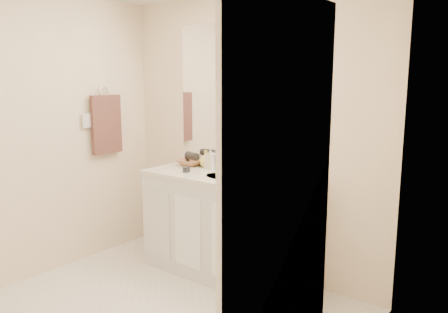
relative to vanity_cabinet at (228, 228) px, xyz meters
name	(u,v)px	position (x,y,z in m)	size (l,w,h in m)	color
wall_back	(247,134)	(0.00, 0.28, 0.77)	(2.60, 0.02, 2.40)	#FBE5C4
wall_left	(25,138)	(-1.30, -1.02, 0.77)	(0.02, 2.60, 2.40)	#FBE5C4
wall_right	(318,184)	(1.30, -1.02, 0.77)	(0.02, 2.60, 2.40)	#FBE5C4
vanity_cabinet	(228,228)	(0.00, 0.00, 0.00)	(1.50, 0.55, 0.85)	silver
countertop	(228,178)	(0.00, 0.00, 0.44)	(1.52, 0.57, 0.03)	silver
backsplash	(246,166)	(0.00, 0.26, 0.50)	(1.52, 0.03, 0.08)	white
sink_basin	(226,178)	(0.00, -0.02, 0.44)	(0.37, 0.37, 0.02)	#BDB7A5
faucet	(239,166)	(0.00, 0.16, 0.51)	(0.02, 0.02, 0.11)	silver
mirror	(247,92)	(0.00, 0.27, 1.14)	(1.48, 0.01, 1.20)	white
blue_mug	(224,163)	(-0.18, 0.18, 0.51)	(0.09, 0.09, 0.12)	navy
tan_cup	(248,169)	(0.12, 0.13, 0.51)	(0.08, 0.08, 0.11)	#BFB186
toothbrush	(249,158)	(0.13, 0.13, 0.60)	(0.01, 0.01, 0.20)	#E33B74
mouthwash_bottle	(269,167)	(0.34, 0.10, 0.56)	(0.09, 0.09, 0.20)	#0C8790
clear_pump_bottle	(292,170)	(0.52, 0.14, 0.54)	(0.07, 0.07, 0.18)	silver
soap_dish	(269,186)	(0.47, -0.12, 0.46)	(0.11, 0.09, 0.01)	white
green_soap	(269,184)	(0.47, -0.12, 0.48)	(0.07, 0.05, 0.02)	#73E838
orange_comb	(226,183)	(0.14, -0.21, 0.46)	(0.10, 0.02, 0.00)	#FFA51A
dark_jar	(186,169)	(-0.37, -0.10, 0.48)	(0.07, 0.07, 0.05)	#252529
extra_white_bottle	(213,161)	(-0.27, 0.13, 0.53)	(0.05, 0.05, 0.15)	white
soap_bottle_white	(217,159)	(-0.26, 0.19, 0.54)	(0.07, 0.07, 0.17)	white
soap_bottle_cream	(210,158)	(-0.31, 0.15, 0.55)	(0.09, 0.09, 0.19)	beige
soap_bottle_yellow	(206,159)	(-0.38, 0.17, 0.53)	(0.12, 0.12, 0.15)	#E5E359
wicker_basket	(191,162)	(-0.55, 0.15, 0.48)	(0.24, 0.24, 0.06)	#A96B44
hair_dryer	(192,156)	(-0.53, 0.15, 0.54)	(0.07, 0.07, 0.14)	black
towel_ring	(104,92)	(-1.27, -0.25, 1.12)	(0.11, 0.11, 0.01)	silver
hand_towel	(106,124)	(-1.25, -0.25, 0.82)	(0.04, 0.32, 0.55)	#38211E
switch_plate	(87,121)	(-1.27, -0.45, 0.88)	(0.01, 0.09, 0.13)	silver
door	(281,244)	(1.29, -1.32, 0.57)	(0.02, 0.82, 2.00)	white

